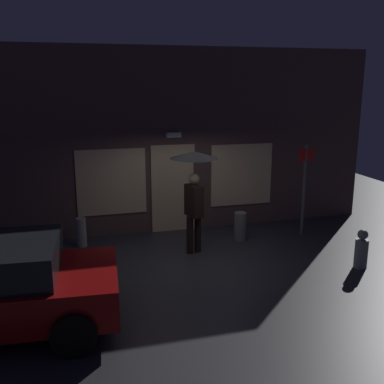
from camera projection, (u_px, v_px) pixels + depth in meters
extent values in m
plane|color=#2D2D33|center=(197.00, 262.00, 9.46)|extent=(18.00, 18.00, 0.00)
cube|color=brown|center=(171.00, 141.00, 11.12)|extent=(10.52, 0.30, 4.53)
cube|color=#F9D199|center=(173.00, 188.00, 11.24)|extent=(1.10, 0.04, 2.20)
cube|color=#F9D199|center=(111.00, 182.00, 10.79)|extent=(1.66, 0.04, 1.60)
cube|color=#F9D199|center=(242.00, 175.00, 11.65)|extent=(1.66, 0.04, 1.60)
cube|color=white|center=(173.00, 135.00, 10.84)|extent=(0.36, 0.16, 0.12)
cylinder|color=black|center=(190.00, 235.00, 9.86)|extent=(0.15, 0.15, 0.85)
cylinder|color=black|center=(198.00, 233.00, 9.95)|extent=(0.15, 0.15, 0.85)
cube|color=black|center=(194.00, 201.00, 9.72)|extent=(0.34, 0.50, 0.69)
cube|color=silver|center=(200.00, 201.00, 9.73)|extent=(0.05, 0.14, 0.55)
cube|color=navy|center=(200.00, 201.00, 9.73)|extent=(0.04, 0.05, 0.44)
sphere|color=tan|center=(194.00, 179.00, 9.61)|extent=(0.23, 0.23, 0.23)
cylinder|color=slate|center=(194.00, 176.00, 9.59)|extent=(0.02, 0.02, 1.04)
cone|color=black|center=(194.00, 155.00, 9.48)|extent=(1.03, 1.03, 0.15)
cylinder|color=black|center=(80.00, 278.00, 7.92)|extent=(0.65, 0.27, 0.64)
cylinder|color=black|center=(74.00, 334.00, 6.16)|extent=(0.65, 0.27, 0.64)
cylinder|color=#595B60|center=(304.00, 190.00, 10.92)|extent=(0.07, 0.07, 2.25)
cube|color=red|center=(306.00, 155.00, 10.70)|extent=(0.40, 0.02, 0.30)
cylinder|color=slate|center=(240.00, 226.00, 10.74)|extent=(0.28, 0.28, 0.68)
cylinder|color=#9E998E|center=(81.00, 232.00, 10.31)|extent=(0.23, 0.23, 0.67)
cylinder|color=gray|center=(361.00, 253.00, 9.12)|extent=(0.26, 0.26, 0.61)
sphere|color=gray|center=(363.00, 234.00, 9.02)|extent=(0.21, 0.21, 0.21)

